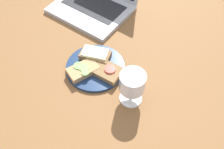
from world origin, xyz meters
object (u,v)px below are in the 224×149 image
at_px(sandwich_with_tomato, 105,70).
at_px(wine_glass, 132,83).
at_px(plate, 95,68).
at_px(sandwich_with_cheese, 95,55).
at_px(sandwich_with_cucumber, 83,70).

xyz_separation_m(sandwich_with_tomato, wine_glass, (0.13, -0.03, 0.06)).
bearing_deg(plate, wine_glass, -9.26).
distance_m(sandwich_with_cheese, wine_glass, 0.22).
relative_size(plate, sandwich_with_tomato, 1.80).
distance_m(plate, sandwich_with_cheese, 0.05).
height_order(plate, sandwich_with_cheese, sandwich_with_cheese).
relative_size(sandwich_with_tomato, wine_glass, 0.95).
xyz_separation_m(plate, sandwich_with_cucumber, (-0.02, -0.04, 0.02)).
height_order(plate, sandwich_with_tomato, sandwich_with_tomato).
bearing_deg(wine_glass, sandwich_with_tomato, 166.02).
bearing_deg(sandwich_with_cheese, sandwich_with_cucumber, -85.97).
xyz_separation_m(sandwich_with_cucumber, sandwich_with_tomato, (0.07, 0.04, -0.00)).
xyz_separation_m(sandwich_with_cucumber, wine_glass, (0.19, 0.01, 0.06)).
bearing_deg(sandwich_with_tomato, sandwich_with_cucumber, -145.99).
bearing_deg(plate, sandwich_with_tomato, 4.40).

